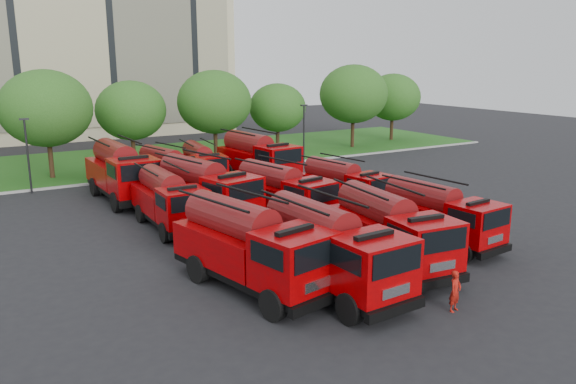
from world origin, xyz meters
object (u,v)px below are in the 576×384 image
at_px(fire_truck_0, 250,247).
at_px(fire_truck_5, 205,191).
at_px(fire_truck_3, 438,215).
at_px(firefighter_0, 454,311).
at_px(fire_truck_10, 201,164).
at_px(firefighter_5, 362,202).
at_px(firefighter_4, 283,256).
at_px(fire_truck_1, 329,249).
at_px(fire_truck_9, 169,169).
at_px(firefighter_1, 433,285).
at_px(fire_truck_8, 122,172).
at_px(fire_truck_4, 168,200).
at_px(firefighter_3, 488,254).
at_px(firefighter_2, 449,237).
at_px(fire_truck_7, 343,185).
at_px(fire_truck_11, 258,158).
at_px(fire_truck_6, 282,193).
at_px(fire_truck_2, 389,230).

distance_m(fire_truck_0, fire_truck_5, 10.14).
height_order(fire_truck_3, firefighter_0, fire_truck_3).
relative_size(fire_truck_3, fire_truck_10, 1.03).
bearing_deg(firefighter_5, fire_truck_10, -47.36).
relative_size(fire_truck_0, firefighter_0, 5.18).
height_order(fire_truck_0, firefighter_4, fire_truck_0).
relative_size(fire_truck_1, fire_truck_9, 1.14).
distance_m(fire_truck_1, firefighter_1, 4.66).
xyz_separation_m(fire_truck_8, firefighter_5, (12.95, -8.52, -1.84)).
xyz_separation_m(fire_truck_0, fire_truck_4, (0.05, 9.71, -0.21)).
bearing_deg(fire_truck_0, firefighter_3, -22.27).
relative_size(firefighter_1, firefighter_4, 0.97).
bearing_deg(firefighter_4, firefighter_3, -160.32).
relative_size(firefighter_2, firefighter_5, 1.26).
bearing_deg(fire_truck_7, fire_truck_11, 86.46).
bearing_deg(fire_truck_6, fire_truck_5, 139.16).
xyz_separation_m(fire_truck_3, firefighter_3, (1.00, -2.31, -1.51)).
bearing_deg(firefighter_2, fire_truck_1, 109.80).
height_order(fire_truck_2, fire_truck_6, fire_truck_2).
xyz_separation_m(fire_truck_5, fire_truck_11, (7.45, 7.73, 0.04)).
height_order(fire_truck_3, firefighter_4, fire_truck_3).
relative_size(firefighter_3, firefighter_5, 1.20).
relative_size(fire_truck_7, fire_truck_8, 0.81).
height_order(fire_truck_1, fire_truck_2, fire_truck_1).
distance_m(fire_truck_10, firefighter_2, 19.28).
height_order(fire_truck_1, fire_truck_7, fire_truck_1).
distance_m(fire_truck_9, firefighter_4, 15.78).
distance_m(fire_truck_0, firefighter_2, 11.97).
bearing_deg(fire_truck_5, fire_truck_9, 72.04).
bearing_deg(fire_truck_10, fire_truck_9, -161.35).
height_order(fire_truck_0, fire_truck_7, fire_truck_0).
bearing_deg(fire_truck_3, fire_truck_6, 115.43).
height_order(fire_truck_3, fire_truck_8, fire_truck_8).
distance_m(fire_truck_4, fire_truck_9, 9.13).
bearing_deg(fire_truck_10, firefighter_1, -81.44).
height_order(fire_truck_5, firefighter_0, fire_truck_5).
relative_size(fire_truck_7, firefighter_3, 3.54).
xyz_separation_m(fire_truck_8, firefighter_4, (3.44, -14.60, -1.84)).
distance_m(fire_truck_2, firefighter_4, 5.13).
bearing_deg(firefighter_4, firefighter_5, -97.94).
relative_size(fire_truck_0, fire_truck_11, 0.99).
bearing_deg(fire_truck_10, fire_truck_4, -115.18).
distance_m(firefighter_2, firefighter_5, 8.06).
relative_size(fire_truck_7, firefighter_4, 3.99).
bearing_deg(firefighter_2, fire_truck_4, 57.54).
xyz_separation_m(fire_truck_11, firefighter_1, (-3.19, -21.11, -1.78)).
height_order(fire_truck_6, fire_truck_8, fire_truck_8).
relative_size(firefighter_0, firefighter_5, 0.99).
bearing_deg(firefighter_3, fire_truck_3, -71.34).
relative_size(fire_truck_0, fire_truck_6, 1.10).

